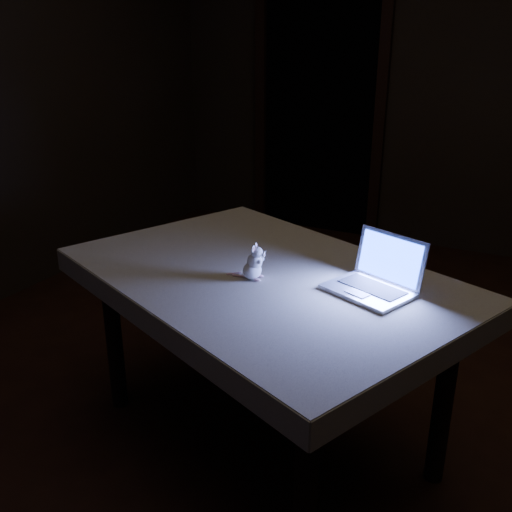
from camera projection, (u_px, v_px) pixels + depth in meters
The scene contains 7 objects.
floor at pixel (339, 448), 2.19m from camera, with size 5.00×5.00×0.00m, color black.
back_wall at pixel (475, 65), 3.79m from camera, with size 4.50×0.04×2.60m, color black.
doorway at pixel (319, 94), 4.35m from camera, with size 1.06×0.36×2.13m, color black, non-canonical shape.
table at pixel (263, 360), 2.12m from camera, with size 1.30×0.84×0.70m, color black, non-canonical shape.
tablecloth at pixel (277, 287), 1.97m from camera, with size 1.39×0.92×0.08m, color beige, non-canonical shape.
laptop at pixel (369, 267), 1.80m from camera, with size 0.26×0.23×0.18m, color #B2B2B7, non-canonical shape.
plush_mouse at pixel (252, 262), 1.92m from camera, with size 0.09×0.09×0.12m, color white, non-canonical shape.
Camera 1 is at (0.53, -1.72, 1.47)m, focal length 40.00 mm.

